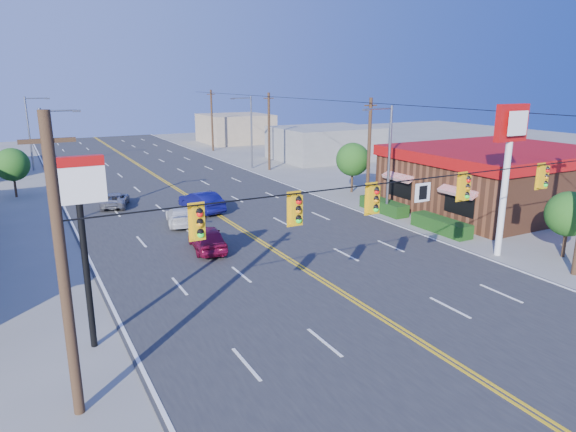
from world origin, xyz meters
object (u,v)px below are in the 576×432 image
car_blue (202,202)px  kfc_pylon (509,150)px  car_silver (115,200)px  signal_span (396,210)px  car_magenta (207,239)px  car_white (180,216)px  kfc (495,178)px  pizza_hut_sign (80,214)px

car_blue → kfc_pylon: bearing=114.6°
kfc_pylon → car_silver: 28.58m
signal_span → car_blue: 21.86m
kfc_pylon → car_magenta: (-14.42, 8.58, -5.31)m
car_blue → car_white: size_ratio=1.10×
signal_span → kfc: (20.02, 12.00, -2.51)m
pizza_hut_sign → car_blue: pizza_hut_sign is taller
car_magenta → car_blue: car_blue is taller
kfc → car_blue: bearing=155.3°
signal_span → car_blue: bearing=91.6°
signal_span → kfc: signal_span is taller
car_blue → car_silver: bearing=-49.8°
pizza_hut_sign → car_silver: (4.81, 22.17, -4.62)m
pizza_hut_sign → car_blue: 20.75m
car_blue → car_white: bearing=37.9°
pizza_hut_sign → car_magenta: 12.28m
car_magenta → signal_span: bearing=112.8°
pizza_hut_sign → car_silver: 23.15m
kfc_pylon → pizza_hut_sign: size_ratio=1.24×
signal_span → car_silver: (-6.07, 26.17, -4.33)m
kfc → car_silver: (-26.09, 14.17, -1.82)m
kfc_pylon → car_magenta: 17.60m
car_white → car_silver: 7.97m
car_magenta → car_white: (0.22, 6.19, -0.11)m
car_white → car_silver: size_ratio=1.05×
signal_span → pizza_hut_sign: size_ratio=3.55×
kfc → car_white: 24.14m
car_magenta → car_silver: bearing=-70.4°
car_blue → kfc: bearing=146.1°
pizza_hut_sign → car_blue: bearing=59.5°
kfc_pylon → car_blue: (-11.70, 17.46, -5.27)m
pizza_hut_sign → car_blue: size_ratio=1.47×
kfc → pizza_hut_sign: (-30.90, -8.00, 2.80)m
car_white → signal_span: bearing=110.5°
kfc → car_magenta: 23.39m
signal_span → car_white: 19.50m
car_magenta → car_blue: size_ratio=0.92×
car_blue → car_silver: 7.23m
signal_span → car_magenta: bearing=104.7°
signal_span → car_magenta: 13.65m
car_white → car_silver: (-2.99, 7.39, -0.06)m
signal_span → car_blue: (-0.58, 21.46, -4.12)m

